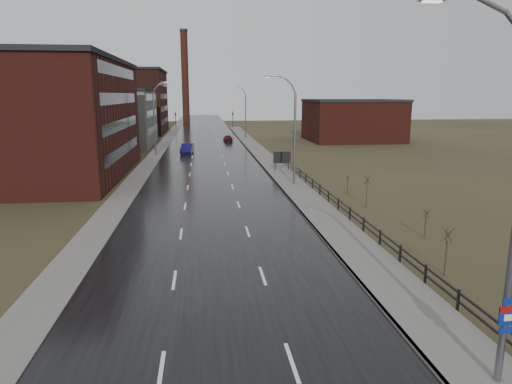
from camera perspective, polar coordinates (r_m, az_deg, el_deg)
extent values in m
cube|color=black|center=(71.02, -6.11, 4.41)|extent=(14.00, 300.00, 0.06)
cube|color=#595651|center=(47.27, 4.76, 0.65)|extent=(3.20, 180.00, 0.18)
cube|color=slate|center=(46.99, 2.94, 0.61)|extent=(0.16, 180.00, 0.18)
cube|color=#595651|center=(71.41, -12.72, 4.25)|extent=(2.40, 260.00, 0.12)
cube|color=#471914|center=(59.08, -27.09, 7.94)|extent=(22.00, 28.00, 13.00)
cube|color=black|center=(59.13, -27.73, 14.45)|extent=(22.44, 28.56, 0.50)
cube|color=black|center=(56.54, -16.23, 5.08)|extent=(0.06, 22.40, 1.20)
cube|color=black|center=(56.28, -16.41, 8.11)|extent=(0.06, 22.40, 1.20)
cube|color=black|center=(56.18, -16.59, 11.16)|extent=(0.06, 22.40, 1.20)
cube|color=black|center=(56.24, -16.78, 14.21)|extent=(0.06, 22.40, 1.20)
cube|color=slate|center=(90.19, -17.98, 8.69)|extent=(16.00, 20.00, 10.00)
cube|color=black|center=(90.08, -18.20, 12.02)|extent=(16.32, 20.40, 0.50)
cube|color=black|center=(89.12, -12.81, 7.65)|extent=(0.06, 16.00, 1.20)
cube|color=black|center=(88.95, -12.90, 9.57)|extent=(0.06, 16.00, 1.20)
cube|color=black|center=(88.89, -13.00, 11.50)|extent=(0.06, 16.00, 1.20)
cube|color=#331611|center=(120.50, -17.69, 10.60)|extent=(26.00, 24.00, 15.00)
cube|color=black|center=(120.62, -17.93, 14.28)|extent=(26.52, 24.48, 0.50)
cube|color=black|center=(118.94, -11.33, 8.75)|extent=(0.06, 19.20, 1.20)
cube|color=black|center=(118.81, -11.39, 10.19)|extent=(0.06, 19.20, 1.20)
cube|color=black|center=(118.77, -11.45, 11.64)|extent=(0.06, 19.20, 1.20)
cube|color=black|center=(118.79, -11.51, 13.08)|extent=(0.06, 19.20, 1.20)
cube|color=#471914|center=(97.60, 11.95, 8.63)|extent=(18.00, 16.00, 8.00)
cube|color=black|center=(97.46, 12.07, 11.13)|extent=(18.36, 16.32, 0.50)
cylinder|color=#331611|center=(160.58, -8.86, 13.92)|extent=(2.40, 2.40, 30.00)
cylinder|color=black|center=(161.84, -9.04, 19.34)|extent=(2.70, 2.70, 0.80)
cylinder|color=slate|center=(14.91, 27.33, 20.09)|extent=(1.12, 0.14, 0.57)
cube|color=silver|center=(14.08, 21.13, 21.32)|extent=(0.50, 0.20, 0.04)
cube|color=navy|center=(16.77, 29.12, -11.85)|extent=(0.45, 0.04, 0.22)
cube|color=navy|center=(16.96, 28.94, -13.40)|extent=(0.60, 0.04, 0.65)
cube|color=maroon|center=(16.86, 29.04, -12.71)|extent=(0.60, 0.04, 0.20)
cube|color=navy|center=(17.17, 28.77, -14.92)|extent=(0.45, 0.04, 0.22)
cube|color=silver|center=(16.97, 28.96, -13.58)|extent=(0.26, 0.02, 0.22)
cylinder|color=slate|center=(47.59, 4.86, 6.40)|extent=(0.24, 0.24, 9.50)
cylinder|color=slate|center=(47.33, 4.77, 12.62)|extent=(0.51, 0.14, 0.98)
cylinder|color=slate|center=(47.25, 4.20, 13.50)|extent=(0.81, 0.14, 0.81)
cylinder|color=slate|center=(47.13, 3.33, 14.09)|extent=(0.98, 0.14, 0.51)
cylinder|color=slate|center=(47.00, 2.29, 14.31)|extent=(1.01, 0.14, 0.14)
cube|color=slate|center=(46.90, 1.43, 14.26)|extent=(0.70, 0.28, 0.18)
cube|color=silver|center=(46.89, 1.43, 14.14)|extent=(0.50, 0.20, 0.04)
cylinder|color=slate|center=(72.92, -12.57, 8.12)|extent=(0.24, 0.24, 9.50)
cylinder|color=slate|center=(72.75, -12.63, 12.17)|extent=(0.51, 0.14, 0.98)
cylinder|color=slate|center=(72.71, -12.27, 12.75)|extent=(0.81, 0.14, 0.81)
cylinder|color=slate|center=(72.66, -11.72, 13.15)|extent=(0.98, 0.14, 0.51)
cylinder|color=slate|center=(72.60, -11.04, 13.31)|extent=(1.01, 0.14, 0.14)
cube|color=slate|center=(72.55, -10.48, 13.29)|extent=(0.70, 0.28, 0.18)
cube|color=silver|center=(72.55, -10.48, 13.22)|extent=(0.50, 0.20, 0.04)
cylinder|color=slate|center=(100.95, -1.32, 9.42)|extent=(0.24, 0.24, 9.50)
cylinder|color=slate|center=(100.83, -1.43, 12.34)|extent=(0.51, 0.14, 0.98)
cylinder|color=slate|center=(100.79, -1.71, 12.75)|extent=(0.81, 0.14, 0.81)
cylinder|color=slate|center=(100.74, -2.13, 13.02)|extent=(0.98, 0.14, 0.51)
cylinder|color=slate|center=(100.68, -2.62, 13.11)|extent=(1.01, 0.14, 0.14)
cube|color=slate|center=(100.63, -3.02, 13.08)|extent=(0.70, 0.28, 0.18)
cube|color=silver|center=(100.63, -3.02, 13.02)|extent=(0.50, 0.20, 0.04)
cube|color=black|center=(20.16, 28.37, -15.57)|extent=(0.10, 0.10, 1.10)
cube|color=black|center=(22.40, 23.93, -12.34)|extent=(0.10, 0.10, 1.10)
cube|color=black|center=(24.80, 20.41, -9.67)|extent=(0.10, 0.10, 1.10)
cube|color=black|center=(27.32, 17.57, -7.45)|extent=(0.10, 0.10, 1.10)
cube|color=black|center=(29.93, 15.23, -5.60)|extent=(0.10, 0.10, 1.10)
cube|color=black|center=(32.61, 13.29, -4.04)|extent=(0.10, 0.10, 1.10)
cube|color=black|center=(35.34, 11.65, -2.71)|extent=(0.10, 0.10, 1.10)
cube|color=black|center=(38.11, 10.25, -1.58)|extent=(0.10, 0.10, 1.10)
cube|color=black|center=(40.91, 9.04, -0.60)|extent=(0.10, 0.10, 1.10)
cube|color=black|center=(43.74, 7.99, 0.26)|extent=(0.10, 0.10, 1.10)
cube|color=black|center=(46.59, 7.06, 1.01)|extent=(0.10, 0.10, 1.10)
cube|color=black|center=(49.45, 6.24, 1.67)|extent=(0.10, 0.10, 1.10)
cube|color=black|center=(52.34, 5.52, 2.26)|extent=(0.10, 0.10, 1.10)
cube|color=black|center=(55.23, 4.86, 2.79)|extent=(0.10, 0.10, 1.10)
cube|color=black|center=(32.05, 13.63, -3.59)|extent=(0.08, 53.00, 0.10)
cube|color=black|center=(32.16, 13.59, -4.28)|extent=(0.08, 53.00, 0.10)
cylinder|color=#382D23|center=(26.23, 22.62, -7.65)|extent=(0.08, 0.08, 1.97)
cylinder|color=#382D23|center=(25.87, 22.95, -4.96)|extent=(0.04, 0.66, 0.78)
cylinder|color=#382D23|center=(25.89, 22.83, -4.94)|extent=(0.63, 0.25, 0.78)
cylinder|color=#382D23|center=(25.85, 22.74, -4.96)|extent=(0.37, 0.56, 0.79)
cylinder|color=#382D23|center=(25.80, 22.81, -5.00)|extent=(0.37, 0.56, 0.79)
cylinder|color=#382D23|center=(25.81, 22.93, -5.00)|extent=(0.63, 0.25, 0.78)
cylinder|color=#382D23|center=(32.45, 20.40, -4.21)|extent=(0.08, 0.08, 1.49)
cylinder|color=#382D23|center=(32.23, 20.61, -2.55)|extent=(0.04, 0.51, 0.59)
cylinder|color=#382D23|center=(32.25, 20.51, -2.53)|extent=(0.48, 0.20, 0.60)
cylinder|color=#382D23|center=(32.21, 20.44, -2.54)|extent=(0.29, 0.43, 0.61)
cylinder|color=#382D23|center=(32.16, 20.49, -2.57)|extent=(0.29, 0.43, 0.61)
cylinder|color=#382D23|center=(32.17, 20.59, -2.57)|extent=(0.48, 0.20, 0.60)
cylinder|color=#382D23|center=(39.83, 13.66, -0.43)|extent=(0.08, 0.08, 2.05)
cylinder|color=#382D23|center=(39.59, 13.82, 1.45)|extent=(0.04, 0.69, 0.81)
cylinder|color=#382D23|center=(39.62, 13.75, 1.46)|extent=(0.65, 0.26, 0.82)
cylinder|color=#382D23|center=(39.59, 13.69, 1.46)|extent=(0.39, 0.58, 0.83)
cylinder|color=#382D23|center=(39.53, 13.72, 1.44)|extent=(0.39, 0.58, 0.83)
cylinder|color=#382D23|center=(39.53, 13.80, 1.44)|extent=(0.65, 0.26, 0.82)
cylinder|color=#382D23|center=(44.99, 11.35, 0.61)|extent=(0.08, 0.08, 1.32)
cylinder|color=#382D23|center=(44.84, 11.45, 1.68)|extent=(0.04, 0.45, 0.53)
cylinder|color=#382D23|center=(44.88, 11.39, 1.69)|extent=(0.43, 0.18, 0.53)
cylinder|color=#382D23|center=(44.84, 11.33, 1.69)|extent=(0.26, 0.38, 0.54)
cylinder|color=#382D23|center=(44.79, 11.35, 1.67)|extent=(0.26, 0.38, 0.54)
cylinder|color=#382D23|center=(44.79, 11.43, 1.67)|extent=(0.43, 0.18, 0.53)
cube|color=black|center=(57.00, 2.41, 3.47)|extent=(0.10, 0.10, 1.80)
cube|color=black|center=(57.28, 4.06, 3.49)|extent=(0.10, 0.10, 1.80)
cube|color=silver|center=(56.96, 3.26, 4.35)|extent=(2.08, 0.08, 1.36)
cube|color=black|center=(56.91, 3.27, 4.34)|extent=(2.18, 0.04, 1.46)
cylinder|color=black|center=(130.78, -10.02, 8.90)|extent=(0.16, 0.16, 5.20)
imported|color=black|center=(130.69, -10.06, 9.84)|extent=(0.58, 2.73, 1.10)
sphere|color=#FF190C|center=(130.53, -10.07, 9.97)|extent=(0.18, 0.18, 0.18)
cylinder|color=black|center=(130.86, -2.92, 9.07)|extent=(0.16, 0.16, 5.20)
imported|color=black|center=(130.77, -2.93, 10.01)|extent=(0.58, 2.73, 1.10)
sphere|color=#FF190C|center=(130.61, -2.93, 10.14)|extent=(0.18, 0.18, 0.18)
imported|color=#110D41|center=(74.98, -8.60, 5.35)|extent=(2.21, 5.12, 1.64)
imported|color=#450B15|center=(94.14, -3.53, 6.72)|extent=(1.88, 4.08, 1.35)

